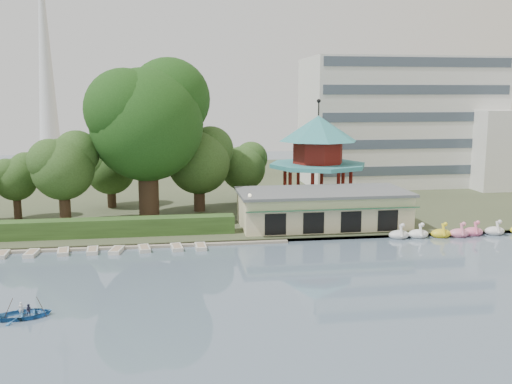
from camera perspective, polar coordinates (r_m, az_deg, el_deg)
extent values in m
plane|color=slate|center=(40.95, 0.99, -11.21)|extent=(220.00, 220.00, 0.00)
cube|color=#424930|center=(91.11, -4.42, 0.53)|extent=(220.00, 70.00, 0.40)
cube|color=gray|center=(57.25, -1.88, -4.96)|extent=(220.00, 0.60, 0.30)
cube|color=gray|center=(57.09, -13.97, -5.32)|extent=(34.00, 1.60, 0.24)
cube|color=beige|center=(63.17, 6.66, -1.72)|extent=(18.00, 8.00, 3.60)
cube|color=#595B5E|center=(62.81, 6.69, 0.02)|extent=(18.60, 8.60, 0.30)
cube|color=#194C2D|center=(58.95, 7.76, -1.77)|extent=(18.00, 1.59, 0.45)
cylinder|color=beige|center=(73.38, 6.11, -1.07)|extent=(10.40, 10.40, 1.20)
cylinder|color=teal|center=(72.64, 6.18, 2.69)|extent=(12.40, 12.40, 0.50)
cylinder|color=maroon|center=(72.46, 6.20, 3.98)|extent=(6.40, 6.40, 2.80)
cone|color=teal|center=(72.23, 6.25, 6.35)|extent=(10.00, 10.00, 3.20)
cylinder|color=black|center=(72.13, 6.28, 8.33)|extent=(0.16, 0.16, 1.80)
cube|color=silver|center=(95.07, 14.07, 6.84)|extent=(30.00, 14.00, 20.00)
cube|color=silver|center=(97.42, 24.08, 3.99)|extent=(14.00, 10.00, 12.00)
cone|color=silver|center=(181.93, -20.42, 13.92)|extent=(6.00, 6.00, 60.00)
cube|color=#304F1F|center=(60.36, -16.57, -3.47)|extent=(30.00, 2.00, 1.80)
cylinder|color=black|center=(58.56, -0.63, -2.36)|extent=(0.12, 0.12, 4.00)
sphere|color=beige|center=(58.16, -0.63, -0.33)|extent=(0.36, 0.36, 0.36)
cylinder|color=#3A281C|center=(66.51, -10.71, 1.02)|extent=(2.30, 2.30, 8.80)
sphere|color=#1B4113|center=(65.87, -10.89, 6.63)|extent=(12.79, 12.79, 12.79)
sphere|color=#1B4113|center=(67.66, -8.71, 9.16)|extent=(9.59, 9.59, 9.59)
sphere|color=#1B4113|center=(64.66, -12.98, 8.07)|extent=(8.95, 8.95, 8.95)
cylinder|color=#3A281C|center=(65.83, -18.57, -1.06)|extent=(1.21, 1.21, 5.06)
sphere|color=#304F1F|center=(65.27, -18.75, 2.18)|extent=(6.73, 6.73, 6.73)
sphere|color=#304F1F|center=(65.86, -17.52, 3.72)|extent=(5.05, 5.05, 5.05)
sphere|color=#304F1F|center=(64.72, -19.93, 2.95)|extent=(4.71, 4.71, 4.71)
cylinder|color=#3A281C|center=(71.07, -22.76, -1.07)|extent=(0.88, 0.88, 3.79)
sphere|color=#304F1F|center=(70.64, -22.91, 1.17)|extent=(4.88, 4.88, 4.88)
sphere|color=#304F1F|center=(70.95, -22.07, 2.25)|extent=(3.66, 3.66, 3.66)
sphere|color=#304F1F|center=(70.29, -23.72, 1.70)|extent=(3.42, 3.42, 3.42)
cylinder|color=#3A281C|center=(70.80, -5.69, 0.04)|extent=(1.38, 1.38, 4.84)
sphere|color=#304F1F|center=(70.30, -5.74, 2.92)|extent=(7.66, 7.66, 7.66)
sphere|color=#304F1F|center=(71.37, -4.58, 4.29)|extent=(5.75, 5.75, 5.75)
sphere|color=#304F1F|center=(69.38, -6.83, 3.62)|extent=(5.36, 5.36, 5.36)
cylinder|color=#3A281C|center=(75.34, -1.28, 0.27)|extent=(1.05, 1.05, 3.81)
sphere|color=#304F1F|center=(74.93, -1.29, 2.40)|extent=(5.86, 5.86, 5.86)
sphere|color=#304F1F|center=(75.81, -0.50, 3.41)|extent=(4.39, 4.39, 4.39)
sphere|color=#304F1F|center=(74.14, -2.02, 2.91)|extent=(4.10, 4.10, 4.10)
cylinder|color=#3A281C|center=(75.14, -14.25, -0.04)|extent=(1.10, 1.10, 3.85)
sphere|color=#304F1F|center=(74.73, -14.34, 2.11)|extent=(6.10, 6.10, 6.10)
sphere|color=#304F1F|center=(75.37, -13.39, 3.15)|extent=(4.57, 4.57, 4.57)
sphere|color=#304F1F|center=(74.15, -15.23, 2.61)|extent=(4.27, 4.27, 4.27)
ellipsoid|color=silver|center=(60.83, 14.10, -4.18)|extent=(2.16, 1.44, 0.99)
cylinder|color=silver|center=(60.21, 14.32, -3.79)|extent=(0.26, 0.79, 1.29)
sphere|color=silver|center=(59.80, 14.46, -3.25)|extent=(0.44, 0.44, 0.44)
ellipsoid|color=white|center=(61.67, 15.92, -4.07)|extent=(2.16, 1.44, 0.99)
cylinder|color=white|center=(61.06, 16.15, -3.69)|extent=(0.26, 0.79, 1.29)
sphere|color=white|center=(60.65, 16.30, -3.15)|extent=(0.44, 0.44, 0.44)
ellipsoid|color=yellow|center=(62.57, 18.00, -3.98)|extent=(2.16, 1.44, 0.99)
cylinder|color=yellow|center=(61.96, 18.26, -3.60)|extent=(0.26, 0.79, 1.29)
sphere|color=yellow|center=(61.56, 18.41, -3.08)|extent=(0.44, 0.44, 0.44)
ellipsoid|color=pink|center=(63.35, 19.65, -3.91)|extent=(2.16, 1.44, 0.99)
cylinder|color=pink|center=(62.76, 19.91, -3.53)|extent=(0.26, 0.79, 1.29)
sphere|color=pink|center=(62.37, 20.07, -3.01)|extent=(0.44, 0.44, 0.44)
ellipsoid|color=pink|center=(64.50, 20.87, -3.75)|extent=(2.16, 1.44, 0.99)
cylinder|color=pink|center=(63.91, 21.14, -3.37)|extent=(0.26, 0.79, 1.29)
sphere|color=pink|center=(63.52, 21.31, -2.86)|extent=(0.44, 0.44, 0.44)
ellipsoid|color=silver|center=(65.68, 22.75, -3.63)|extent=(2.16, 1.44, 0.99)
cylinder|color=silver|center=(65.11, 23.03, -3.27)|extent=(0.26, 0.79, 1.29)
sphere|color=silver|center=(64.73, 23.21, -2.76)|extent=(0.44, 0.44, 0.44)
cube|color=beige|center=(57.45, -24.07, -5.73)|extent=(1.08, 2.33, 0.36)
cube|color=beige|center=(56.79, -21.52, -5.73)|extent=(1.13, 2.35, 0.36)
cube|color=beige|center=(56.38, -18.72, -5.67)|extent=(1.29, 2.41, 0.36)
cube|color=beige|center=(55.95, -16.03, -5.65)|extent=(1.18, 2.37, 0.36)
cube|color=beige|center=(55.51, -13.77, -5.67)|extent=(1.38, 2.44, 0.36)
cube|color=beige|center=(55.55, -11.11, -5.56)|extent=(1.33, 2.42, 0.36)
cube|color=beige|center=(55.45, -7.94, -5.50)|extent=(1.26, 2.40, 0.36)
cube|color=beige|center=(55.44, -5.56, -5.45)|extent=(1.08, 2.33, 0.36)
imported|color=#2C6AA9|center=(41.53, -22.09, -10.92)|extent=(5.30, 4.24, 0.98)
imported|color=silver|center=(41.76, -22.44, -10.72)|extent=(0.38, 0.29, 0.93)
imported|color=#2C2D44|center=(41.26, -21.75, -10.95)|extent=(0.50, 0.42, 0.90)
cylinder|color=#3A281C|center=(41.88, -23.70, -11.06)|extent=(0.94, 0.29, 2.01)
cylinder|color=#3A281C|center=(41.31, -20.43, -11.13)|extent=(0.94, 0.29, 2.01)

